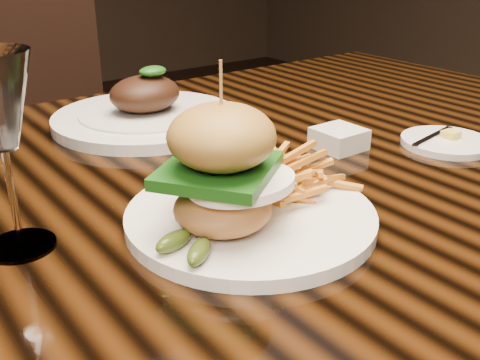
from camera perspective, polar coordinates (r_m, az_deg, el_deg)
dining_table at (r=0.79m, az=-4.25°, el=-4.07°), size 1.60×0.90×0.75m
burger_plate at (r=0.59m, az=0.70°, el=-0.57°), size 0.27×0.27×0.19m
side_saucer at (r=0.89m, az=20.21°, el=3.66°), size 0.13×0.13×0.02m
ramekin at (r=0.84m, az=10.01°, el=4.17°), size 0.08×0.08×0.03m
far_dish at (r=0.95m, az=-9.50°, el=6.71°), size 0.31×0.31×0.10m
chair_far at (r=1.62m, az=-20.09°, el=4.10°), size 0.50×0.50×0.95m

